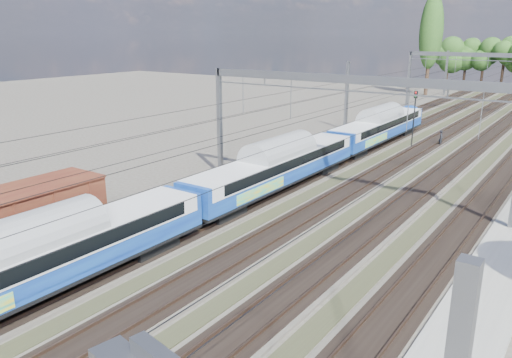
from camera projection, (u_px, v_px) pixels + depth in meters
The scene contains 7 objects.
track_bed at pixel (408, 157), 48.93m from camera, with size 21.00×130.00×0.34m.
platform at pixel (484, 299), 22.67m from camera, with size 3.00×70.00×0.30m, color gray.
catenary at pixel (440, 86), 53.01m from camera, with size 25.65×130.00×9.00m.
poplar at pixel (431, 32), 95.22m from camera, with size 4.40×4.40×19.04m.
emu_train at pixel (276, 162), 37.36m from camera, with size 2.88×61.02×4.22m.
worker at pixel (441, 138), 53.74m from camera, with size 0.64×0.42×1.74m, color black.
signal_near at pixel (414, 112), 52.02m from camera, with size 0.42×0.39×6.04m.
Camera 1 is at (15.10, -2.51, 11.80)m, focal length 35.00 mm.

